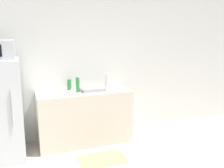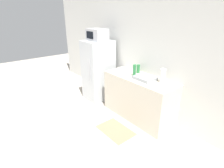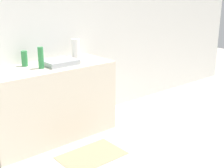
{
  "view_description": "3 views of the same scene",
  "coord_description": "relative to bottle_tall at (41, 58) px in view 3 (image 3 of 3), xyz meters",
  "views": [
    {
      "loc": [
        -1.11,
        -0.99,
        1.9
      ],
      "look_at": [
        0.09,
        2.24,
        1.17
      ],
      "focal_mm": 40.0,
      "sensor_mm": 36.0,
      "label": 1
    },
    {
      "loc": [
        2.08,
        0.47,
        2.13
      ],
      "look_at": [
        0.07,
        2.12,
        1.06
      ],
      "focal_mm": 28.0,
      "sensor_mm": 36.0,
      "label": 2
    },
    {
      "loc": [
        -1.86,
        -0.23,
        1.79
      ],
      "look_at": [
        0.04,
        2.04,
        0.88
      ],
      "focal_mm": 50.0,
      "sensor_mm": 36.0,
      "label": 3
    }
  ],
  "objects": [
    {
      "name": "counter",
      "position": [
        0.11,
        0.04,
        -0.58
      ],
      "size": [
        1.57,
        0.62,
        0.91
      ],
      "primitive_type": "cube",
      "color": "beige",
      "rests_on": "ground_plane"
    },
    {
      "name": "bottle_short",
      "position": [
        -0.1,
        0.22,
        -0.03
      ],
      "size": [
        0.07,
        0.07,
        0.18
      ],
      "primitive_type": "cylinder",
      "color": "#2D7F42",
      "rests_on": "counter"
    },
    {
      "name": "bottle_tall",
      "position": [
        0.0,
        0.0,
        0.0
      ],
      "size": [
        0.06,
        0.06,
        0.25
      ],
      "primitive_type": "cylinder",
      "color": "#2D7F42",
      "rests_on": "counter"
    },
    {
      "name": "kitchen_rug",
      "position": [
        0.2,
        -0.67,
        -1.03
      ],
      "size": [
        0.71,
        0.47,
        0.01
      ],
      "primitive_type": "cube",
      "color": "#937A5B",
      "rests_on": "ground_plane"
    },
    {
      "name": "wall_back",
      "position": [
        0.25,
        0.38,
        0.26
      ],
      "size": [
        8.0,
        0.06,
        2.6
      ],
      "primitive_type": "cube",
      "color": "silver",
      "rests_on": "ground_plane"
    },
    {
      "name": "sink_basin",
      "position": [
        0.26,
        0.03,
        -0.09
      ],
      "size": [
        0.39,
        0.32,
        0.06
      ],
      "primitive_type": "cube",
      "color": "#9EA3A8",
      "rests_on": "counter"
    },
    {
      "name": "paper_towel_roll",
      "position": [
        0.57,
        0.15,
        0.01
      ],
      "size": [
        0.11,
        0.11,
        0.27
      ],
      "primitive_type": "cylinder",
      "color": "white",
      "rests_on": "counter"
    }
  ]
}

